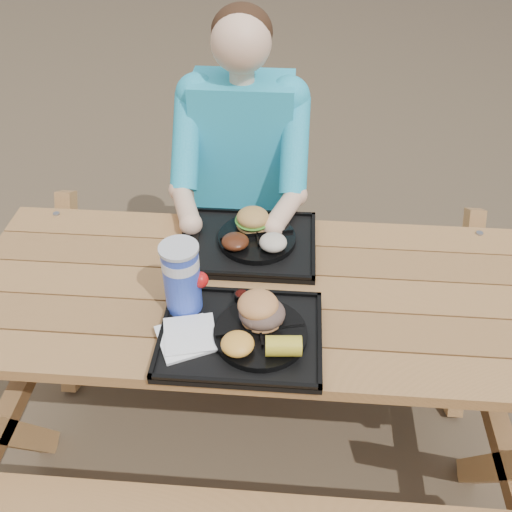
{
  "coord_description": "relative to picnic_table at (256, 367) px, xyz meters",
  "views": [
    {
      "loc": [
        0.1,
        -1.28,
        1.95
      ],
      "look_at": [
        0.0,
        0.0,
        0.88
      ],
      "focal_mm": 40.0,
      "sensor_mm": 36.0,
      "label": 1
    }
  ],
  "objects": [
    {
      "name": "ground",
      "position": [
        0.0,
        0.0,
        -0.38
      ],
      "size": [
        60.0,
        60.0,
        0.0
      ],
      "primitive_type": "plane",
      "color": "#999999",
      "rests_on": "ground"
    },
    {
      "name": "picnic_table",
      "position": [
        0.0,
        0.0,
        0.0
      ],
      "size": [
        1.8,
        1.49,
        0.75
      ],
      "primitive_type": null,
      "color": "#999999",
      "rests_on": "ground"
    },
    {
      "name": "tray_near",
      "position": [
        -0.03,
        -0.21,
        0.39
      ],
      "size": [
        0.45,
        0.35,
        0.02
      ],
      "primitive_type": "cube",
      "color": "black",
      "rests_on": "picnic_table"
    },
    {
      "name": "tray_far",
      "position": [
        -0.04,
        0.2,
        0.39
      ],
      "size": [
        0.45,
        0.35,
        0.02
      ],
      "primitive_type": "cube",
      "color": "black",
      "rests_on": "picnic_table"
    },
    {
      "name": "plate_near",
      "position": [
        0.03,
        -0.21,
        0.41
      ],
      "size": [
        0.26,
        0.26,
        0.02
      ],
      "primitive_type": "cylinder",
      "color": "black",
      "rests_on": "tray_near"
    },
    {
      "name": "plate_far",
      "position": [
        -0.01,
        0.21,
        0.41
      ],
      "size": [
        0.26,
        0.26,
        0.02
      ],
      "primitive_type": "cylinder",
      "color": "black",
      "rests_on": "tray_far"
    },
    {
      "name": "napkin_stack",
      "position": [
        -0.18,
        -0.24,
        0.4
      ],
      "size": [
        0.19,
        0.19,
        0.02
      ],
      "primitive_type": "cube",
      "rotation": [
        0.0,
        0.0,
        0.45
      ],
      "color": "white",
      "rests_on": "tray_near"
    },
    {
      "name": "soda_cup",
      "position": [
        -0.2,
        -0.11,
        0.5
      ],
      "size": [
        0.1,
        0.1,
        0.21
      ],
      "primitive_type": "cylinder",
      "color": "#1938C1",
      "rests_on": "tray_near"
    },
    {
      "name": "condiment_bbq",
      "position": [
        -0.04,
        -0.07,
        0.41
      ],
      "size": [
        0.04,
        0.04,
        0.03
      ],
      "primitive_type": "cylinder",
      "color": "#310805",
      "rests_on": "tray_near"
    },
    {
      "name": "condiment_mustard",
      "position": [
        0.03,
        -0.09,
        0.41
      ],
      "size": [
        0.05,
        0.05,
        0.03
      ],
      "primitive_type": "cylinder",
      "color": "yellow",
      "rests_on": "tray_near"
    },
    {
      "name": "sandwich",
      "position": [
        0.03,
        -0.17,
        0.48
      ],
      "size": [
        0.12,
        0.12,
        0.13
      ],
      "primitive_type": null,
      "color": "#D08549",
      "rests_on": "plate_near"
    },
    {
      "name": "mac_cheese",
      "position": [
        -0.03,
        -0.28,
        0.44
      ],
      "size": [
        0.09,
        0.09,
        0.04
      ],
      "primitive_type": "ellipsoid",
      "color": "#FCB642",
      "rests_on": "plate_near"
    },
    {
      "name": "corn_cob",
      "position": [
        0.09,
        -0.29,
        0.44
      ],
      "size": [
        0.1,
        0.1,
        0.06
      ],
      "primitive_type": null,
      "rotation": [
        0.0,
        0.0,
        0.08
      ],
      "color": "yellow",
      "rests_on": "plate_near"
    },
    {
      "name": "cutlery_far",
      "position": [
        -0.22,
        0.21,
        0.4
      ],
      "size": [
        0.04,
        0.16,
        0.01
      ],
      "primitive_type": "cube",
      "rotation": [
        0.0,
        0.0,
        0.05
      ],
      "color": "black",
      "rests_on": "tray_far"
    },
    {
      "name": "burger",
      "position": [
        -0.03,
        0.27,
        0.46
      ],
      "size": [
        0.11,
        0.11,
        0.1
      ],
      "primitive_type": null,
      "color": "#BF8943",
      "rests_on": "plate_far"
    },
    {
      "name": "baked_beans",
      "position": [
        -0.08,
        0.15,
        0.44
      ],
      "size": [
        0.09,
        0.09,
        0.04
      ],
      "primitive_type": "ellipsoid",
      "color": "#4B1F0F",
      "rests_on": "plate_far"
    },
    {
      "name": "potato_salad",
      "position": [
        0.04,
        0.15,
        0.44
      ],
      "size": [
        0.09,
        0.09,
        0.05
      ],
      "primitive_type": "ellipsoid",
      "color": "beige",
      "rests_on": "plate_far"
    },
    {
      "name": "diner",
      "position": [
        -0.1,
        0.67,
        0.27
      ],
      "size": [
        0.48,
        0.84,
        1.28
      ],
      "primitive_type": null,
      "color": "teal",
      "rests_on": "ground"
    }
  ]
}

